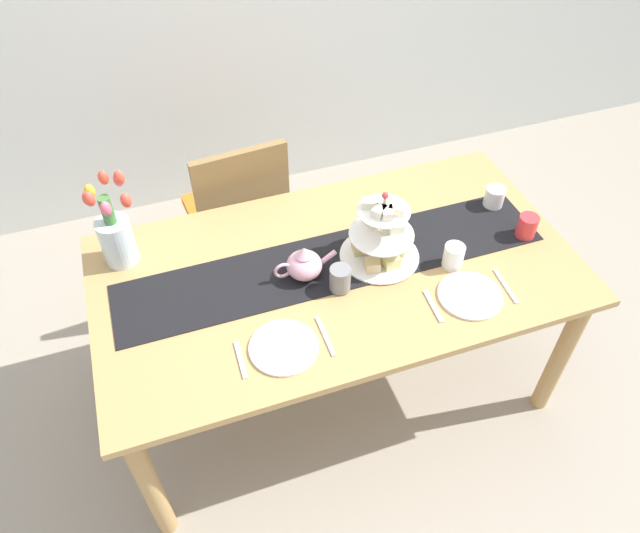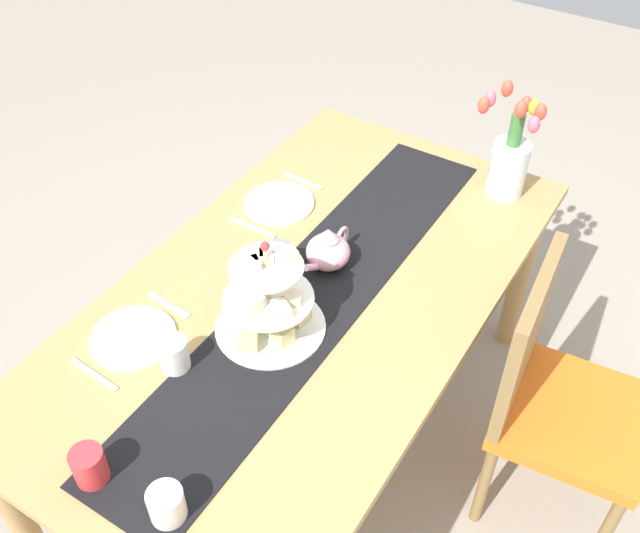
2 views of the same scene
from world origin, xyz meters
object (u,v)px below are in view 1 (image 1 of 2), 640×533
object	(u,v)px
cream_jug	(494,197)
knife_right	(506,286)
fork_left	(241,360)
mug_grey	(340,279)
mug_white_text	(453,256)
knife_left	(325,336)
mug_orange	(527,227)
teapot	(304,264)
dinner_plate_right	(470,296)
dining_table	(336,284)
dinner_plate_left	(284,347)
tiered_cake_stand	(381,238)
chair_left	(239,211)
fork_right	(433,306)
tulip_vase	(115,232)

from	to	relation	value
cream_jug	knife_right	xyz separation A→B (m)	(-0.19, -0.42, -0.04)
fork_left	knife_right	world-z (taller)	same
mug_grey	mug_white_text	bearing A→B (deg)	-3.63
knife_left	mug_orange	bearing A→B (deg)	13.26
teapot	dinner_plate_right	size ratio (longest dim) A/B	1.04
fork_left	knife_left	size ratio (longest dim) A/B	0.88
dining_table	knife_left	world-z (taller)	knife_left
mug_white_text	dinner_plate_left	bearing A→B (deg)	-167.14
mug_orange	mug_grey	bearing A→B (deg)	-178.16
teapot	knife_left	bearing A→B (deg)	-94.07
tiered_cake_stand	dining_table	bearing A→B (deg)	-179.72
chair_left	knife_right	size ratio (longest dim) A/B	5.35
fork_right	fork_left	bearing A→B (deg)	180.00
knife_right	mug_orange	bearing A→B (deg)	44.94
mug_orange	knife_left	bearing A→B (deg)	-166.74
dining_table	mug_orange	distance (m)	0.77
tulip_vase	dinner_plate_right	size ratio (longest dim) A/B	1.65
mug_orange	fork_left	bearing A→B (deg)	-169.89
tiered_cake_stand	mug_grey	xyz separation A→B (m)	(-0.20, -0.10, -0.04)
knife_left	knife_right	bearing A→B (deg)	0.00
dinner_plate_right	mug_orange	world-z (taller)	mug_orange
fork_left	fork_right	distance (m)	0.69
fork_right	chair_left	bearing A→B (deg)	115.48
dinner_plate_left	fork_left	xyz separation A→B (m)	(-0.14, 0.00, -0.00)
mug_grey	mug_white_text	world-z (taller)	mug_grey
teapot	cream_jug	size ratio (longest dim) A/B	2.80
dinner_plate_left	knife_left	world-z (taller)	dinner_plate_left
mug_white_text	dining_table	bearing A→B (deg)	162.40
knife_right	fork_left	bearing A→B (deg)	180.00
knife_left	knife_right	distance (m)	0.69
fork_right	mug_white_text	xyz separation A→B (m)	(0.16, 0.16, 0.04)
dining_table	dinner_plate_left	distance (m)	0.42
tulip_vase	mug_grey	xyz separation A→B (m)	(0.72, -0.41, -0.09)
dining_table	fork_right	xyz separation A→B (m)	(0.25, -0.29, 0.10)
knife_left	mug_grey	distance (m)	0.23
cream_jug	fork_right	distance (m)	0.64
teapot	dining_table	bearing A→B (deg)	0.00
cream_jug	dinner_plate_left	world-z (taller)	cream_jug
tiered_cake_stand	knife_right	bearing A→B (deg)	-38.20
tiered_cake_stand	tulip_vase	distance (m)	0.96
dinner_plate_left	mug_orange	bearing A→B (deg)	11.47
fork_left	mug_grey	size ratio (longest dim) A/B	1.58
chair_left	fork_left	size ratio (longest dim) A/B	6.07
chair_left	cream_jug	size ratio (longest dim) A/B	10.71
teapot	knife_right	distance (m)	0.73
dining_table	knife_right	xyz separation A→B (m)	(0.54, -0.29, 0.10)
chair_left	cream_jug	distance (m)	1.16
chair_left	teapot	bearing A→B (deg)	-82.16
mug_grey	dinner_plate_right	bearing A→B (deg)	-23.92
cream_jug	mug_white_text	xyz separation A→B (m)	(-0.32, -0.26, 0.01)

